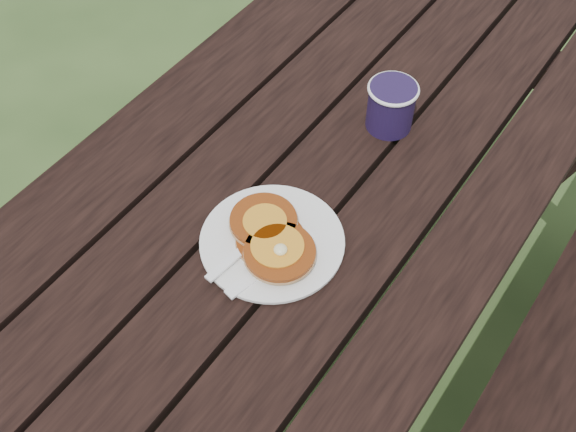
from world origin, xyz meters
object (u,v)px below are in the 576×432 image
Objects in this scene: picnic_table at (306,293)px; pancake_stack at (272,238)px; plate at (272,242)px; coffee_cup at (391,104)px.

pancake_stack is (0.03, -0.16, 0.41)m from picnic_table.
coffee_cup is at bearing 87.35° from plate.
picnic_table is at bearing 100.35° from pancake_stack.
pancake_stack reaches higher than picnic_table.
picnic_table is 10.12× the size of pancake_stack.
picnic_table is 0.49m from coffee_cup.
plate is 0.02m from pancake_stack.
coffee_cup reaches higher than picnic_table.
pancake_stack is at bearing -79.65° from picnic_table.
picnic_table is at bearing -101.45° from coffee_cup.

